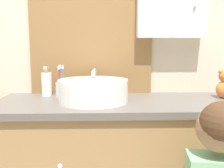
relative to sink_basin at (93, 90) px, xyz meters
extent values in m
cube|color=beige|center=(0.17, 0.30, 0.29)|extent=(3.20, 0.06, 2.50)
cube|color=olive|center=(-0.02, 0.26, 0.43)|extent=(0.76, 0.02, 1.09)
cube|color=#B2C1CC|center=(-0.02, 0.25, 0.43)|extent=(0.70, 0.01, 1.03)
sphere|color=silver|center=(0.59, 0.16, 0.47)|extent=(0.02, 0.02, 0.02)
cube|color=#605B56|center=(0.17, 0.01, -0.08)|extent=(1.42, 0.52, 0.03)
sphere|color=silver|center=(-0.15, -0.24, -0.31)|extent=(0.02, 0.02, 0.02)
sphere|color=silver|center=(0.49, -0.24, -0.31)|extent=(0.02, 0.02, 0.02)
cylinder|color=white|center=(0.00, 0.00, 0.00)|extent=(0.37, 0.37, 0.12)
cylinder|color=silver|center=(0.00, 0.00, 0.05)|extent=(0.30, 0.30, 0.01)
cylinder|color=silver|center=(0.00, 0.21, 0.01)|extent=(0.02, 0.02, 0.15)
cylinder|color=silver|center=(0.00, 0.12, 0.09)|extent=(0.02, 0.17, 0.02)
cylinder|color=silver|center=(0.00, 0.04, 0.08)|extent=(0.02, 0.02, 0.02)
sphere|color=white|center=(0.10, 0.21, -0.02)|extent=(0.06, 0.06, 0.06)
cylinder|color=silver|center=(-0.20, 0.16, -0.02)|extent=(0.07, 0.07, 0.08)
cylinder|color=#47B26B|center=(-0.19, 0.16, 0.04)|extent=(0.01, 0.01, 0.17)
cube|color=white|center=(-0.19, 0.16, 0.11)|extent=(0.01, 0.02, 0.02)
cylinder|color=#8E56B7|center=(-0.20, 0.17, 0.04)|extent=(0.01, 0.01, 0.17)
cube|color=white|center=(-0.20, 0.17, 0.11)|extent=(0.01, 0.02, 0.02)
cylinder|color=#D6423D|center=(-0.21, 0.15, 0.03)|extent=(0.01, 0.01, 0.17)
cube|color=white|center=(-0.21, 0.15, 0.11)|extent=(0.01, 0.02, 0.02)
cylinder|color=white|center=(-0.29, 0.18, 0.01)|extent=(0.06, 0.06, 0.14)
cylinder|color=silver|center=(-0.29, 0.18, 0.09)|extent=(0.02, 0.02, 0.02)
cube|color=silver|center=(-0.29, 0.16, 0.11)|extent=(0.02, 0.03, 0.02)
sphere|color=#997051|center=(0.49, -0.43, -0.08)|extent=(0.18, 0.18, 0.18)
sphere|color=#4C331E|center=(0.49, -0.45, -0.05)|extent=(0.17, 0.17, 0.17)
cylinder|color=#7FBC89|center=(0.60, -0.23, -0.26)|extent=(0.09, 0.30, 0.05)
cylinder|color=#47B26B|center=(0.63, -0.09, -0.22)|extent=(0.02, 0.05, 0.12)
ellipsoid|color=orange|center=(0.74, 0.07, -0.01)|extent=(0.09, 0.07, 0.10)
sphere|color=orange|center=(0.72, 0.07, 0.09)|extent=(0.03, 0.03, 0.03)
camera|label=1|loc=(0.06, -1.32, 0.22)|focal=40.00mm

